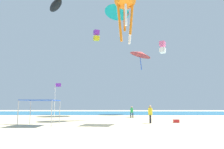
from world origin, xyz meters
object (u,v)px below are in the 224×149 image
Objects in this scene: kite_inflatable_black at (56,5)px; kite_box_pink at (163,47)px; banner_flag at (55,99)px; kite_delta_red at (141,54)px; person_leftmost at (150,113)px; kite_delta_teal at (117,11)px; cooler_box at (176,121)px; kite_box_purple at (96,35)px; kite_octopus_orange at (125,3)px; canopy_tent at (41,101)px; person_near_tent at (132,111)px.

kite_box_pink is at bearing 32.53° from kite_inflatable_black.
kite_delta_red is (11.18, 21.87, 9.78)m from banner_flag.
kite_box_pink is at bearing 46.10° from banner_flag.
banner_flag is (-9.40, 0.27, 1.34)m from person_leftmost.
kite_box_pink is at bearing -178.26° from kite_delta_teal.
kite_inflatable_black is 21.98m from kite_delta_red.
kite_box_purple is (-10.12, 23.25, 16.43)m from cooler_box.
kite_box_purple reaches higher than kite_octopus_orange.
banner_flag is at bearing -21.62° from kite_delta_red.
kite_octopus_orange reaches higher than canopy_tent.
cooler_box is (3.80, -8.46, -0.75)m from person_near_tent.
kite_box_purple is at bearing 52.96° from kite_inflatable_black.
kite_box_purple reaches higher than person_leftmost.
kite_delta_teal is at bearing 71.13° from banner_flag.
kite_inflatable_black is at bearing -178.05° from kite_box_pink.
kite_box_pink is at bearing 27.14° from kite_delta_red.
cooler_box is 27.55m from kite_delta_teal.
cooler_box is at bearing 6.01° from kite_inflatable_black.
kite_octopus_orange is (0.98, -11.53, -4.00)m from kite_delta_teal.
person_leftmost is at bearing -80.99° from kite_box_pink.
person_near_tent is 0.40× the size of banner_flag.
kite_octopus_orange is at bearing 44.39° from banner_flag.
kite_octopus_orange is at bearing -9.02° from kite_delta_red.
kite_delta_red reaches higher than banner_flag.
canopy_tent is 35.47m from kite_inflatable_black.
kite_delta_teal is at bearing 2.59° from kite_octopus_orange.
kite_octopus_orange is (-4.67, 6.83, 15.74)m from cooler_box.
cooler_box is 0.08× the size of kite_octopus_orange.
banner_flag is 0.55× the size of kite_octopus_orange.
kite_box_pink is (1.98, 14.19, 11.34)m from cooler_box.
kite_box_purple is (1.96, 23.67, 14.26)m from banner_flag.
person_leftmost is at bearing 129.26° from kite_delta_teal.
kite_box_purple is 0.50× the size of kite_delta_red.
kite_box_purple reaches higher than banner_flag.
cooler_box is at bearing 90.17° from kite_box_purple.
kite_octopus_orange is 15.56m from kite_delta_red.
canopy_tent is 14.72m from person_near_tent.
person_near_tent is 17.39m from kite_delta_red.
kite_inflatable_black reaches higher than canopy_tent.
kite_delta_teal reaches higher than kite_delta_red.
kite_delta_red is (-2.88, 7.25, 0.61)m from kite_box_pink.
kite_octopus_orange is at bearing 125.24° from kite_delta_teal.
kite_delta_teal is 1.41× the size of kite_delta_red.
kite_box_purple reaches higher than cooler_box.
person_near_tent is at bearing -108.90° from kite_box_pink.
kite_octopus_orange is at bearing 124.40° from cooler_box.
kite_delta_red is at bearing 92.40° from cooler_box.
canopy_tent is 30.38m from kite_box_purple.
canopy_tent is at bearing -103.37° from kite_box_pink.
person_near_tent is 0.24× the size of kite_delta_teal.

